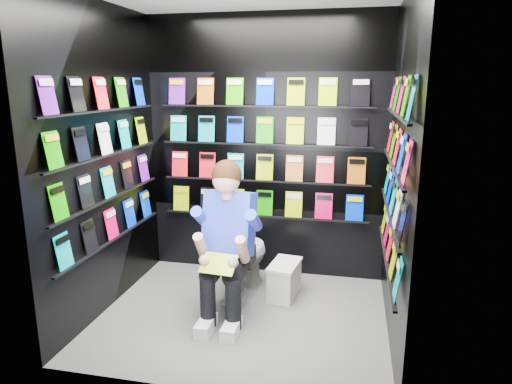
# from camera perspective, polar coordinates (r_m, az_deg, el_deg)

# --- Properties ---
(floor) EXTENTS (2.40, 2.40, 0.00)m
(floor) POSITION_cam_1_polar(r_m,az_deg,el_deg) (4.04, -1.71, -15.22)
(floor) COLOR #60605E
(floor) RESTS_ON ground
(wall_back) EXTENTS (2.40, 0.04, 2.60)m
(wall_back) POSITION_cam_1_polar(r_m,az_deg,el_deg) (4.57, 1.17, 5.41)
(wall_back) COLOR black
(wall_back) RESTS_ON floor
(wall_front) EXTENTS (2.40, 0.04, 2.60)m
(wall_front) POSITION_cam_1_polar(r_m,az_deg,el_deg) (2.67, -7.01, -0.58)
(wall_front) COLOR black
(wall_front) RESTS_ON floor
(wall_left) EXTENTS (0.04, 2.00, 2.60)m
(wall_left) POSITION_cam_1_polar(r_m,az_deg,el_deg) (4.06, -18.56, 3.68)
(wall_left) COLOR black
(wall_left) RESTS_ON floor
(wall_right) EXTENTS (0.04, 2.00, 2.60)m
(wall_right) POSITION_cam_1_polar(r_m,az_deg,el_deg) (3.52, 17.50, 2.33)
(wall_right) COLOR black
(wall_right) RESTS_ON floor
(comics_back) EXTENTS (2.10, 0.06, 1.37)m
(comics_back) POSITION_cam_1_polar(r_m,az_deg,el_deg) (4.54, 1.10, 5.42)
(comics_back) COLOR #E20652
(comics_back) RESTS_ON wall_back
(comics_left) EXTENTS (0.06, 1.70, 1.37)m
(comics_left) POSITION_cam_1_polar(r_m,az_deg,el_deg) (4.04, -18.20, 3.75)
(comics_left) COLOR #E20652
(comics_left) RESTS_ON wall_left
(comics_right) EXTENTS (0.06, 1.70, 1.37)m
(comics_right) POSITION_cam_1_polar(r_m,az_deg,el_deg) (3.51, 17.02, 2.44)
(comics_right) COLOR #E20652
(comics_right) RESTS_ON wall_right
(toilet) EXTENTS (0.49, 0.79, 0.73)m
(toilet) POSITION_cam_1_polar(r_m,az_deg,el_deg) (4.31, -1.85, -7.94)
(toilet) COLOR white
(toilet) RESTS_ON floor
(longbox) EXTENTS (0.27, 0.43, 0.30)m
(longbox) POSITION_cam_1_polar(r_m,az_deg,el_deg) (4.32, 3.57, -11.06)
(longbox) COLOR white
(longbox) RESTS_ON floor
(longbox_lid) EXTENTS (0.29, 0.45, 0.03)m
(longbox_lid) POSITION_cam_1_polar(r_m,az_deg,el_deg) (4.25, 3.60, -9.03)
(longbox_lid) COLOR white
(longbox_lid) RESTS_ON longbox
(reader) EXTENTS (0.63, 0.85, 1.48)m
(reader) POSITION_cam_1_polar(r_m,az_deg,el_deg) (3.82, -3.26, -4.08)
(reader) COLOR blue
(reader) RESTS_ON toilet
(held_comic) EXTENTS (0.29, 0.19, 0.12)m
(held_comic) POSITION_cam_1_polar(r_m,az_deg,el_deg) (3.58, -4.71, -8.94)
(held_comic) COLOR green
(held_comic) RESTS_ON reader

